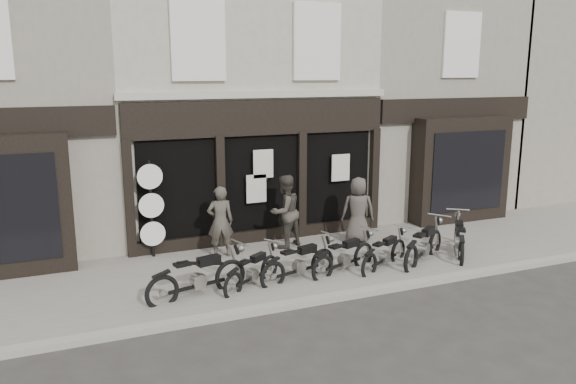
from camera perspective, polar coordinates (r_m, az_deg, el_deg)
name	(u,v)px	position (r m, az deg, el deg)	size (l,w,h in m)	color
ground_plane	(307,280)	(12.86, 1.89, -8.95)	(90.00, 90.00, 0.00)	#2D2B28
pavement	(291,265)	(13.61, 0.32, -7.46)	(30.00, 4.20, 0.12)	slate
kerb	(332,298)	(11.79, 4.45, -10.65)	(30.00, 0.25, 0.13)	gray
central_building	(227,90)	(17.59, -6.17, 10.29)	(7.30, 6.22, 8.34)	#B0AB96
neighbour_right	(403,89)	(20.28, 11.63, 10.23)	(5.60, 6.73, 8.34)	gray
filler_right	(572,85)	(25.81, 26.91, 9.67)	(11.00, 6.00, 8.20)	gray
motorcycle_0	(199,280)	(11.79, -9.07, -8.84)	(2.24, 0.87, 1.09)	black
motorcycle_1	(253,274)	(12.23, -3.62, -8.29)	(1.66, 1.26, 0.91)	black
motorcycle_2	(299,266)	(12.58, 1.16, -7.51)	(2.03, 0.85, 1.00)	black
motorcycle_3	(344,259)	(13.08, 5.75, -6.81)	(1.96, 0.97, 0.98)	black
motorcycle_4	(385,256)	(13.49, 9.81, -6.41)	(1.80, 1.16, 0.94)	black
motorcycle_5	(424,248)	(14.08, 13.64, -5.56)	(1.99, 1.45, 1.07)	black
motorcycle_6	(459,241)	(14.89, 16.98, -4.83)	(1.48, 1.90, 1.05)	black
man_left	(220,221)	(13.94, -6.89, -2.98)	(0.65, 0.43, 1.78)	#403D35
man_centre	(285,211)	(14.54, -0.32, -1.99)	(0.93, 0.72, 1.91)	#3B362F
man_right	(358,210)	(15.09, 7.12, -1.83)	(0.87, 0.57, 1.78)	#423D37
advert_sign_post	(152,213)	(14.13, -13.69, -2.10)	(0.62, 0.40, 2.53)	black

